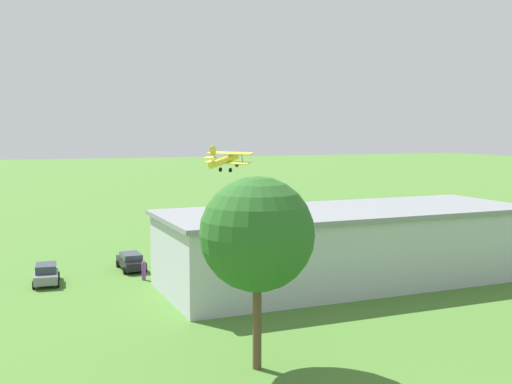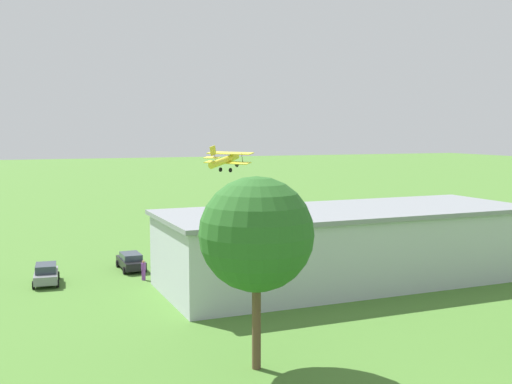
% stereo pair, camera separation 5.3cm
% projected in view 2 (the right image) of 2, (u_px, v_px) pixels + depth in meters
% --- Properties ---
extents(ground_plane, '(400.00, 400.00, 0.00)m').
position_uv_depth(ground_plane, '(216.00, 217.00, 89.64)').
color(ground_plane, '#47752D').
extents(hangar, '(31.09, 12.38, 6.05)m').
position_uv_depth(hangar, '(347.00, 245.00, 51.05)').
color(hangar, '#B7BCC6').
rests_on(hangar, ground_plane).
extents(biplane, '(6.94, 7.93, 3.90)m').
position_uv_depth(biplane, '(225.00, 160.00, 89.68)').
color(biplane, yellow).
extents(car_black, '(2.16, 4.60, 1.49)m').
position_uv_depth(car_black, '(131.00, 261.00, 55.58)').
color(car_black, black).
rests_on(car_black, ground_plane).
extents(car_grey, '(2.28, 4.36, 1.63)m').
position_uv_depth(car_grey, '(46.00, 274.00, 50.42)').
color(car_grey, slate).
rests_on(car_grey, ground_plane).
extents(person_by_parked_cars, '(0.51, 0.51, 1.67)m').
position_uv_depth(person_by_parked_cars, '(143.00, 270.00, 51.71)').
color(person_by_parked_cars, '#72338C').
rests_on(person_by_parked_cars, ground_plane).
extents(person_watching_takeoff, '(0.43, 0.43, 1.52)m').
position_uv_depth(person_watching_takeoff, '(407.00, 232.00, 71.47)').
color(person_watching_takeoff, '#72338C').
rests_on(person_watching_takeoff, ground_plane).
extents(tree_near_perimeter_road, '(5.93, 5.93, 10.08)m').
position_uv_depth(tree_near_perimeter_road, '(256.00, 234.00, 31.86)').
color(tree_near_perimeter_road, brown).
rests_on(tree_near_perimeter_road, ground_plane).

